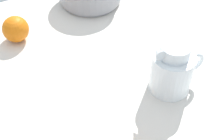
{
  "coord_description": "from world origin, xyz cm",
  "views": [
    {
      "loc": [
        -20.93,
        -57.57,
        67.82
      ],
      "look_at": [
        3.49,
        -2.63,
        6.17
      ],
      "focal_mm": 53.9,
      "sensor_mm": 36.0,
      "label": 1
    }
  ],
  "objects": [
    {
      "name": "juice_pitcher",
      "position": [
        17.44,
        -9.02,
        5.73
      ],
      "size": [
        15.66,
        11.01,
        15.73
      ],
      "color": "white",
      "rests_on": "ground_plane"
    },
    {
      "name": "ground_plane",
      "position": [
        0.0,
        0.0,
        -1.5
      ],
      "size": [
        142.29,
        98.48,
        3.0
      ],
      "primitive_type": "cube",
      "color": "silver"
    },
    {
      "name": "loose_orange_2",
      "position": [
        -15.22,
        26.88,
        4.0
      ],
      "size": [
        8.0,
        8.0,
        8.0
      ],
      "primitive_type": "sphere",
      "color": "orange",
      "rests_on": "ground_plane"
    }
  ]
}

